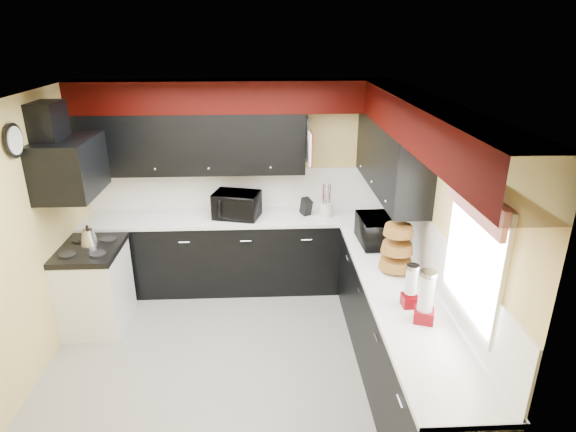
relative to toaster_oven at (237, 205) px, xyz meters
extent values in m
plane|color=gray|center=(0.01, -1.48, -1.09)|extent=(3.60, 3.60, 0.00)
cube|color=#E0C666|center=(0.01, 0.32, 0.16)|extent=(3.60, 0.06, 2.50)
cube|color=#E0C666|center=(1.81, -1.48, 0.16)|extent=(0.06, 3.60, 2.50)
cube|color=#E0C666|center=(-1.79, -1.48, 0.16)|extent=(0.06, 3.60, 2.50)
cube|color=white|center=(0.01, -1.48, 1.41)|extent=(3.60, 3.60, 0.06)
cube|color=black|center=(0.01, 0.02, -0.64)|extent=(3.60, 0.60, 0.90)
cube|color=black|center=(1.51, -1.78, -0.64)|extent=(0.60, 3.00, 0.90)
cube|color=white|center=(0.01, 0.02, -0.17)|extent=(3.62, 0.64, 0.04)
cube|color=white|center=(1.51, -1.78, -0.17)|extent=(0.64, 3.02, 0.04)
cube|color=white|center=(0.01, 0.31, 0.10)|extent=(3.60, 0.02, 0.50)
cube|color=white|center=(1.80, -1.48, 0.10)|extent=(0.02, 3.60, 0.50)
cube|color=black|center=(-0.49, 0.15, 0.71)|extent=(2.60, 0.35, 0.70)
cube|color=black|center=(1.63, -0.58, 0.71)|extent=(0.35, 1.80, 0.70)
cube|color=black|center=(0.01, 0.14, 1.23)|extent=(3.60, 0.36, 0.35)
cube|color=black|center=(1.63, -1.66, 1.23)|extent=(0.36, 3.24, 0.35)
cube|color=white|center=(-1.49, -0.73, -0.66)|extent=(0.60, 0.75, 0.86)
cube|color=black|center=(-1.49, -0.73, -0.20)|extent=(0.62, 0.77, 0.06)
cube|color=black|center=(-1.54, -0.73, 0.69)|extent=(0.50, 0.78, 0.55)
cube|color=black|center=(-1.67, -0.73, 1.11)|extent=(0.24, 0.40, 0.40)
cube|color=red|center=(1.74, -2.38, 0.86)|extent=(0.04, 0.88, 0.20)
cube|color=white|center=(0.84, -0.18, 0.71)|extent=(0.03, 0.26, 0.35)
imported|color=black|center=(0.00, 0.00, 0.00)|extent=(0.61, 0.55, 0.30)
imported|color=black|center=(1.48, -0.81, -0.01)|extent=(0.37, 0.52, 0.28)
cylinder|color=silver|center=(1.06, -0.03, -0.07)|extent=(0.18, 0.18, 0.17)
cube|color=black|center=(0.82, 0.03, -0.05)|extent=(0.14, 0.16, 0.21)
camera|label=1|loc=(0.34, -5.32, 1.95)|focal=30.00mm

